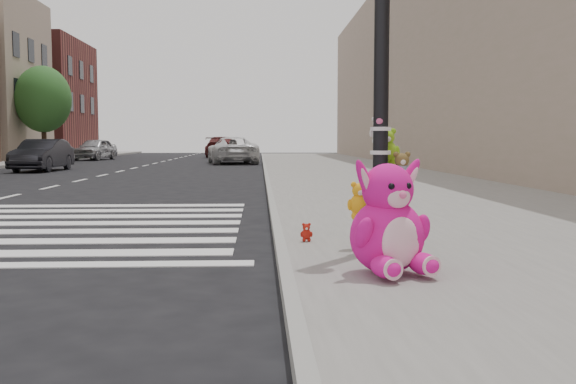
{
  "coord_description": "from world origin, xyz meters",
  "views": [
    {
      "loc": [
        1.31,
        -4.98,
        1.33
      ],
      "look_at": [
        1.63,
        2.05,
        0.75
      ],
      "focal_mm": 40.0,
      "sensor_mm": 36.0,
      "label": 1
    }
  ],
  "objects_px": {
    "pink_bunny": "(389,226)",
    "red_teddy": "(306,232)",
    "signal_pole": "(381,100)",
    "car_white_near": "(232,150)",
    "car_dark_far": "(42,155)"
  },
  "relations": [
    {
      "from": "car_dark_far",
      "to": "red_teddy",
      "type": "bearing_deg",
      "value": -62.54
    },
    {
      "from": "signal_pole",
      "to": "pink_bunny",
      "type": "height_order",
      "value": "signal_pole"
    },
    {
      "from": "pink_bunny",
      "to": "red_teddy",
      "type": "xyz_separation_m",
      "value": [
        -0.59,
        1.83,
        -0.32
      ]
    },
    {
      "from": "pink_bunny",
      "to": "red_teddy",
      "type": "distance_m",
      "value": 1.95
    },
    {
      "from": "signal_pole",
      "to": "car_white_near",
      "type": "relative_size",
      "value": 0.76
    },
    {
      "from": "pink_bunny",
      "to": "car_dark_far",
      "type": "xyz_separation_m",
      "value": [
        -10.27,
        21.86,
        0.11
      ]
    },
    {
      "from": "red_teddy",
      "to": "pink_bunny",
      "type": "bearing_deg",
      "value": -73.87
    },
    {
      "from": "pink_bunny",
      "to": "car_dark_far",
      "type": "height_order",
      "value": "car_dark_far"
    },
    {
      "from": "signal_pole",
      "to": "car_white_near",
      "type": "xyz_separation_m",
      "value": [
        -2.8,
        28.85,
        -1.02
      ]
    },
    {
      "from": "signal_pole",
      "to": "car_dark_far",
      "type": "height_order",
      "value": "signal_pole"
    },
    {
      "from": "pink_bunny",
      "to": "red_teddy",
      "type": "relative_size",
      "value": 4.75
    },
    {
      "from": "signal_pole",
      "to": "car_white_near",
      "type": "height_order",
      "value": "signal_pole"
    },
    {
      "from": "pink_bunny",
      "to": "red_teddy",
      "type": "bearing_deg",
      "value": 88.11
    },
    {
      "from": "signal_pole",
      "to": "red_teddy",
      "type": "distance_m",
      "value": 1.77
    },
    {
      "from": "signal_pole",
      "to": "car_dark_far",
      "type": "distance_m",
      "value": 23.12
    }
  ]
}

